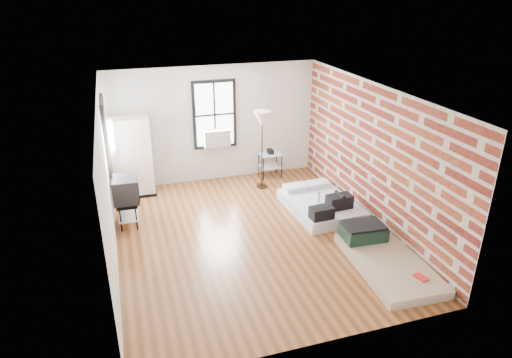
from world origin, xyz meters
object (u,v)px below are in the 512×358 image
object	(u,v)px
mattress_main	(321,204)
mattress_bare	(382,255)
side_table	(270,158)
tv_stand	(126,191)
floor_lamp	(262,122)
wardrobe	(132,157)

from	to	relation	value
mattress_main	mattress_bare	bearing A→B (deg)	-87.90
side_table	tv_stand	bearing A→B (deg)	-157.41
tv_stand	side_table	bearing A→B (deg)	24.27
side_table	floor_lamp	distance (m)	1.32
side_table	floor_lamp	bearing A→B (deg)	-125.43
mattress_main	floor_lamp	bearing A→B (deg)	114.71
wardrobe	tv_stand	world-z (taller)	wardrobe
mattress_main	wardrobe	xyz separation A→B (m)	(-3.75, 2.07, 0.75)
wardrobe	floor_lamp	xyz separation A→B (m)	(2.92, -0.50, 0.70)
mattress_bare	side_table	size ratio (longest dim) A/B	3.00
mattress_main	wardrobe	bearing A→B (deg)	148.07
wardrobe	floor_lamp	world-z (taller)	floor_lamp
mattress_main	wardrobe	distance (m)	4.35
wardrobe	tv_stand	xyz separation A→B (m)	(-0.21, -1.40, -0.19)
mattress_main	mattress_bare	size ratio (longest dim) A/B	0.85
mattress_main	floor_lamp	xyz separation A→B (m)	(-0.83, 1.57, 1.45)
wardrobe	floor_lamp	size ratio (longest dim) A/B	0.98
mattress_main	mattress_bare	distance (m)	2.11
mattress_main	tv_stand	xyz separation A→B (m)	(-3.96, 0.67, 0.57)
mattress_main	side_table	size ratio (longest dim) A/B	2.56
side_table	mattress_main	bearing A→B (deg)	-78.89
mattress_main	tv_stand	size ratio (longest dim) A/B	1.83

